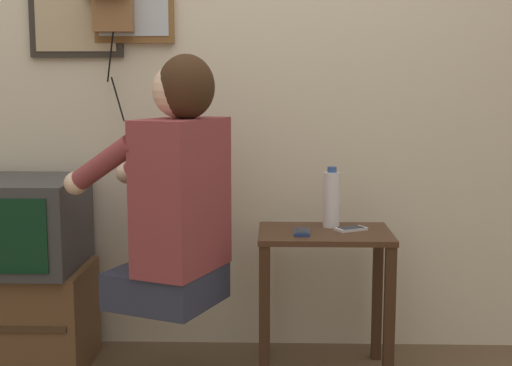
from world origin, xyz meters
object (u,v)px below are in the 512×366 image
at_px(water_bottle, 332,199).
at_px(framed_picture, 76,14).
at_px(television, 10,223).
at_px(cell_phone_held, 302,232).
at_px(person, 176,191).
at_px(cell_phone_spare, 351,229).

bearing_deg(water_bottle, framed_picture, 167.86).
distance_m(television, cell_phone_held, 1.19).
height_order(television, cell_phone_held, television).
relative_size(person, cell_phone_spare, 6.82).
bearing_deg(framed_picture, person, -45.09).
xyz_separation_m(cell_phone_held, water_bottle, (0.12, 0.13, 0.11)).
xyz_separation_m(person, cell_phone_held, (0.48, 0.12, -0.18)).
relative_size(cell_phone_held, water_bottle, 0.52).
xyz_separation_m(person, cell_phone_spare, (0.67, 0.19, -0.18)).
xyz_separation_m(television, water_bottle, (1.31, 0.04, 0.10)).
height_order(cell_phone_spare, water_bottle, water_bottle).
bearing_deg(cell_phone_held, framed_picture, 162.65).
relative_size(person, television, 1.69).
distance_m(television, cell_phone_spare, 1.38).
height_order(person, television, person).
xyz_separation_m(cell_phone_spare, water_bottle, (-0.07, 0.06, 0.11)).
xyz_separation_m(person, water_bottle, (0.60, 0.25, -0.07)).
xyz_separation_m(framed_picture, cell_phone_spare, (1.16, -0.30, -0.87)).
relative_size(person, water_bottle, 3.80).
distance_m(framed_picture, water_bottle, 1.34).
relative_size(television, cell_phone_spare, 4.05).
distance_m(person, television, 0.76).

